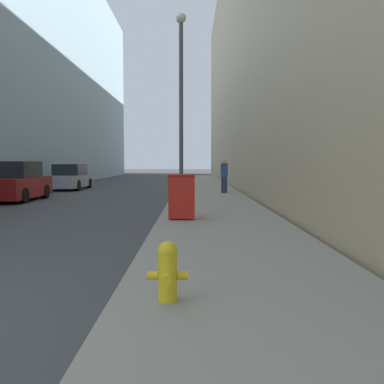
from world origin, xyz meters
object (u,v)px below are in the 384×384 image
object	(u,v)px
trash_bin	(182,196)
parked_sedan_near	(17,183)
pedestrian_on_sidewalk	(225,176)
parked_sedan_far	(71,178)
fire_hydrant	(168,270)
lamppost	(182,101)

from	to	relation	value
trash_bin	parked_sedan_near	size ratio (longest dim) A/B	0.29
pedestrian_on_sidewalk	parked_sedan_far	bearing A→B (deg)	151.06
fire_hydrant	lamppost	bearing A→B (deg)	90.62
fire_hydrant	trash_bin	xyz separation A→B (m)	(-0.01, 6.93, 0.27)
pedestrian_on_sidewalk	trash_bin	bearing A→B (deg)	-100.93
parked_sedan_near	fire_hydrant	bearing A→B (deg)	-62.05
trash_bin	pedestrian_on_sidewalk	size ratio (longest dim) A/B	0.71
parked_sedan_near	pedestrian_on_sidewalk	bearing A→B (deg)	17.02
parked_sedan_near	pedestrian_on_sidewalk	xyz separation A→B (m)	(9.26, 2.84, 0.21)
lamppost	parked_sedan_far	bearing A→B (deg)	122.66
lamppost	pedestrian_on_sidewalk	size ratio (longest dim) A/B	3.95
fire_hydrant	lamppost	distance (m)	11.16
trash_bin	lamppost	bearing A→B (deg)	91.63
parked_sedan_far	pedestrian_on_sidewalk	distance (m)	10.45
trash_bin	parked_sedan_far	bearing A→B (deg)	116.01
fire_hydrant	parked_sedan_far	size ratio (longest dim) A/B	0.14
parked_sedan_far	pedestrian_on_sidewalk	xyz separation A→B (m)	(9.15, -5.06, 0.28)
trash_bin	parked_sedan_near	xyz separation A→B (m)	(-7.37, 6.97, 0.02)
trash_bin	lamppost	xyz separation A→B (m)	(-0.11, 3.72, 3.08)
parked_sedan_far	pedestrian_on_sidewalk	size ratio (longest dim) A/B	2.73
parked_sedan_far	parked_sedan_near	bearing A→B (deg)	-90.83
fire_hydrant	parked_sedan_far	distance (m)	22.97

